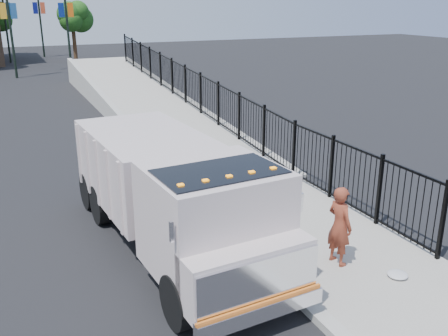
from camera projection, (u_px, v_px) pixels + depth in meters
name	position (u px, v px, depth m)	size (l,w,h in m)	color
ground	(252.00, 255.00, 11.37)	(120.00, 120.00, 0.00)	black
sidewalk	(378.00, 277.00, 10.38)	(3.55, 12.00, 0.12)	#9E998E
curb	(300.00, 298.00, 9.62)	(0.30, 12.00, 0.16)	#ADAAA3
ramp	(147.00, 112.00, 26.02)	(3.95, 24.00, 1.70)	#9E998E
iron_fence	(201.00, 107.00, 22.83)	(0.10, 28.00, 1.80)	black
truck	(173.00, 191.00, 11.14)	(3.05, 7.90, 2.65)	black
worker	(340.00, 226.00, 10.56)	(0.64, 0.42, 1.75)	brown
debris	(398.00, 274.00, 10.25)	(0.43, 0.43, 0.11)	silver
light_pole_0	(14.00, 17.00, 36.10)	(3.78, 0.22, 8.00)	black
light_pole_1	(62.00, 16.00, 39.68)	(3.78, 0.22, 8.00)	black
light_pole_2	(8.00, 14.00, 45.37)	(3.77, 0.22, 8.00)	black
light_pole_3	(36.00, 13.00, 49.52)	(3.78, 0.22, 8.00)	black
tree_1	(72.00, 19.00, 46.29)	(2.23, 2.23, 5.12)	#382314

